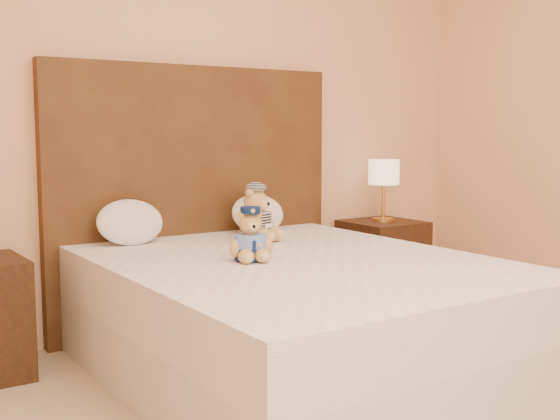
{
  "coord_description": "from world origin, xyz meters",
  "views": [
    {
      "loc": [
        -1.82,
        -1.39,
        1.14
      ],
      "look_at": [
        0.08,
        1.45,
        0.75
      ],
      "focal_mm": 45.0,
      "sensor_mm": 36.0,
      "label": 1
    }
  ],
  "objects_px": {
    "teddy_police": "(250,234)",
    "pillow_right": "(258,212)",
    "teddy_prisoner": "(256,214)",
    "pillow_left": "(130,220)",
    "bed": "(296,318)",
    "lamp": "(384,175)",
    "nightstand_right": "(382,263)"
  },
  "relations": [
    {
      "from": "pillow_left",
      "to": "bed",
      "type": "bearing_deg",
      "value": -60.47
    },
    {
      "from": "bed",
      "to": "nightstand_right",
      "type": "height_order",
      "value": "same"
    },
    {
      "from": "teddy_prisoner",
      "to": "pillow_left",
      "type": "bearing_deg",
      "value": 129.53
    },
    {
      "from": "pillow_left",
      "to": "pillow_right",
      "type": "relative_size",
      "value": 1.06
    },
    {
      "from": "teddy_police",
      "to": "pillow_left",
      "type": "relative_size",
      "value": 0.68
    },
    {
      "from": "teddy_police",
      "to": "pillow_right",
      "type": "height_order",
      "value": "teddy_police"
    },
    {
      "from": "lamp",
      "to": "teddy_prisoner",
      "type": "relative_size",
      "value": 1.36
    },
    {
      "from": "bed",
      "to": "teddy_prisoner",
      "type": "relative_size",
      "value": 6.81
    },
    {
      "from": "bed",
      "to": "pillow_right",
      "type": "distance_m",
      "value": 0.97
    },
    {
      "from": "nightstand_right",
      "to": "teddy_police",
      "type": "height_order",
      "value": "teddy_police"
    },
    {
      "from": "teddy_police",
      "to": "teddy_prisoner",
      "type": "distance_m",
      "value": 0.55
    },
    {
      "from": "pillow_left",
      "to": "nightstand_right",
      "type": "bearing_deg",
      "value": -1.0
    },
    {
      "from": "lamp",
      "to": "teddy_prisoner",
      "type": "height_order",
      "value": "lamp"
    },
    {
      "from": "nightstand_right",
      "to": "teddy_prisoner",
      "type": "height_order",
      "value": "teddy_prisoner"
    },
    {
      "from": "teddy_police",
      "to": "teddy_prisoner",
      "type": "bearing_deg",
      "value": 71.95
    },
    {
      "from": "teddy_police",
      "to": "lamp",
      "type": "bearing_deg",
      "value": 42.45
    },
    {
      "from": "teddy_prisoner",
      "to": "teddy_police",
      "type": "bearing_deg",
      "value": -148.65
    },
    {
      "from": "bed",
      "to": "pillow_right",
      "type": "relative_size",
      "value": 5.91
    },
    {
      "from": "lamp",
      "to": "pillow_left",
      "type": "relative_size",
      "value": 1.12
    },
    {
      "from": "teddy_prisoner",
      "to": "pillow_left",
      "type": "height_order",
      "value": "teddy_prisoner"
    },
    {
      "from": "bed",
      "to": "lamp",
      "type": "xyz_separation_m",
      "value": [
        1.25,
        0.8,
        0.57
      ]
    },
    {
      "from": "nightstand_right",
      "to": "teddy_police",
      "type": "relative_size",
      "value": 2.26
    },
    {
      "from": "teddy_police",
      "to": "pillow_right",
      "type": "xyz_separation_m",
      "value": [
        0.5,
        0.74,
        -0.0
      ]
    },
    {
      "from": "bed",
      "to": "teddy_prisoner",
      "type": "bearing_deg",
      "value": 77.87
    },
    {
      "from": "bed",
      "to": "pillow_right",
      "type": "height_order",
      "value": "pillow_right"
    },
    {
      "from": "nightstand_right",
      "to": "lamp",
      "type": "distance_m",
      "value": 0.57
    },
    {
      "from": "teddy_prisoner",
      "to": "pillow_right",
      "type": "bearing_deg",
      "value": 31.67
    },
    {
      "from": "bed",
      "to": "teddy_prisoner",
      "type": "distance_m",
      "value": 0.7
    },
    {
      "from": "bed",
      "to": "teddy_prisoner",
      "type": "height_order",
      "value": "teddy_prisoner"
    },
    {
      "from": "teddy_prisoner",
      "to": "lamp",
      "type": "bearing_deg",
      "value": -11.72
    },
    {
      "from": "teddy_police",
      "to": "pillow_right",
      "type": "bearing_deg",
      "value": 72.07
    },
    {
      "from": "teddy_police",
      "to": "bed",
      "type": "bearing_deg",
      "value": -7.69
    }
  ]
}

